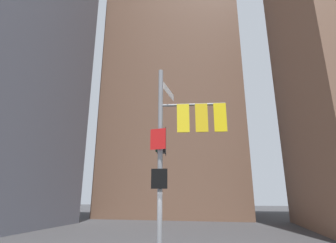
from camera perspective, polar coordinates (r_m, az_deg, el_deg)
name	(u,v)px	position (r m, az deg, el deg)	size (l,w,h in m)	color
building_tower_left	(5,14)	(30.25, -32.41, 19.40)	(12.11, 12.11, 37.39)	slate
building_mid_block	(179,57)	(40.96, 2.47, 14.15)	(16.79, 16.79, 45.97)	brown
signal_pole_assembly	(180,137)	(10.16, 2.70, -3.34)	(3.00, 2.36, 7.44)	gray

